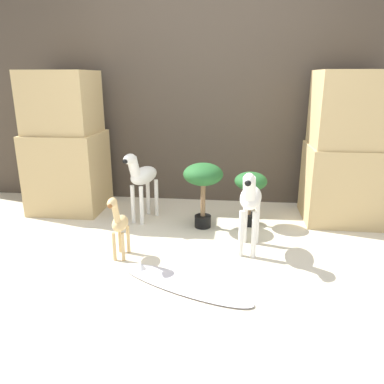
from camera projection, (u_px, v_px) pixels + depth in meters
The scene contains 10 objects.
ground_plane at pixel (186, 264), 2.83m from camera, with size 14.00×14.00×0.00m, color beige.
wall_back at pixel (205, 102), 4.04m from camera, with size 6.40×0.08×2.20m.
rock_pillar_left at pixel (66, 146), 3.85m from camera, with size 0.72×0.64×1.42m.
rock_pillar_right at pixel (347, 151), 3.54m from camera, with size 0.72×0.64×1.42m.
zebra_right at pixel (250, 200), 2.92m from camera, with size 0.22×0.51×0.70m.
zebra_left at pixel (142, 177), 3.59m from camera, with size 0.29×0.50×0.70m.
giraffe_figurine at pixel (119, 223), 2.85m from camera, with size 0.12×0.33×0.53m.
potted_palm_front at pixel (251, 188), 3.50m from camera, with size 0.30×0.30×0.51m.
potted_palm_back at pixel (203, 179), 3.41m from camera, with size 0.36×0.36×0.61m.
surfboard at pixel (181, 283), 2.56m from camera, with size 1.05×0.66×0.07m.
Camera 1 is at (0.33, -2.52, 1.36)m, focal length 35.00 mm.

